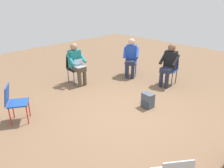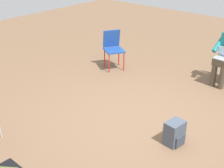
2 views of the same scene
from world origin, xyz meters
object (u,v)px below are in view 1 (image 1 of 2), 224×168
Objects in this scene: chair_south at (171,68)px; person_in_blue at (131,56)px; person_with_laptop at (76,62)px; backpack_near_laptop_user at (148,101)px; chair_east at (74,67)px; chair_northeast at (14,101)px; chair_southeast at (131,60)px; person_in_black at (169,63)px.

person_in_blue reaches higher than chair_south.
backpack_near_laptop_user is at bearing 101.11° from person_with_laptop.
chair_east is 1.00× the size of chair_northeast.
backpack_near_laptop_user is at bearing 103.94° from chair_southeast.
chair_south and chair_southeast have the same top height.
chair_south is at bearing 106.28° from chair_northeast.
person_in_blue is 3.44× the size of backpack_near_laptop_user.
person_with_laptop reaches higher than chair_south.
chair_south is 0.69× the size of person_with_laptop.
chair_east is 2.95m from chair_south.
person_in_blue is at bearing 123.20° from chair_northeast.
person_with_laptop reaches higher than chair_southeast.
person_in_black is at bearing 105.36° from chair_northeast.
chair_south is 0.69× the size of person_in_blue.
person_with_laptop is at bearing 30.39° from person_in_blue.
person_with_laptop and person_in_black have the same top height.
chair_south is (-2.15, -2.02, 0.00)m from chair_east.
chair_east reaches higher than backpack_near_laptop_user.
backpack_near_laptop_user is (-0.43, 1.57, -0.54)m from person_in_black.
chair_northeast reaches higher than backpack_near_laptop_user.
person_in_blue is at bearing -0.38° from person_in_black.
person_in_blue reaches higher than chair_east.
person_with_laptop is 1.00× the size of person_in_blue.
chair_southeast is 0.69× the size of person_in_black.
chair_east is 1.95m from chair_southeast.
chair_southeast is at bearing 165.54° from person_with_laptop.
person_with_laptop is at bearing 34.72° from chair_southeast.
chair_south is 1.00× the size of chair_northeast.
chair_south is at bearing 137.28° from chair_east.
chair_northeast is (-1.00, 2.25, 0.00)m from chair_east.
chair_east is 2.46m from chair_northeast.
chair_east and chair_southeast have the same top height.
backpack_near_laptop_user is at bearing 100.40° from chair_east.
chair_northeast is (1.15, 4.27, 0.00)m from chair_south.
person_in_black is at bearing -74.50° from backpack_near_laptop_user.
chair_northeast is at bearing 28.04° from chair_east.
person_in_black reaches higher than chair_northeast.
chair_southeast is 2.40m from backpack_near_laptop_user.
person_in_blue reaches higher than chair_northeast.
person_in_blue is at bearing 6.85° from chair_south.
person_with_laptop is 1.81m from person_in_blue.
person_in_black is at bearing 145.80° from chair_southeast.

